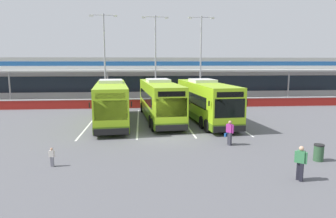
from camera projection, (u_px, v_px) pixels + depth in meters
name	position (u px, v px, depth m)	size (l,w,h in m)	color
ground_plane	(166.00, 137.00, 21.81)	(200.00, 200.00, 0.00)	#56565B
terminal_building	(152.00, 77.00, 47.84)	(70.00, 13.00, 6.00)	silver
red_barrier_wall	(156.00, 103.00, 36.00)	(60.00, 0.40, 1.10)	maroon
coach_bus_leftmost	(111.00, 103.00, 26.91)	(3.82, 12.33, 3.78)	#9ED11E
coach_bus_left_centre	(160.00, 101.00, 28.17)	(3.82, 12.33, 3.78)	#9ED11E
coach_bus_centre	(205.00, 101.00, 27.79)	(3.82, 12.33, 3.78)	#9ED11E
bay_stripe_far_west	(91.00, 122.00, 27.18)	(0.14, 13.00, 0.01)	silver
bay_stripe_west	(138.00, 122.00, 27.54)	(0.14, 13.00, 0.01)	silver
bay_stripe_mid_west	(184.00, 121.00, 27.90)	(0.14, 13.00, 0.01)	silver
bay_stripe_centre	(228.00, 120.00, 28.26)	(0.14, 13.00, 0.01)	silver
pedestrian_with_handbag	(230.00, 132.00, 19.69)	(0.54, 0.60, 1.62)	#33333D
pedestrian_in_dark_coat	(301.00, 162.00, 13.75)	(0.47, 0.42, 1.62)	black
pedestrian_child	(52.00, 156.00, 15.65)	(0.33, 0.20, 1.00)	slate
lamp_post_west	(104.00, 54.00, 36.34)	(3.24, 0.28, 11.00)	#9E9EA3
lamp_post_centre	(155.00, 55.00, 37.77)	(3.24, 0.28, 11.00)	#9E9EA3
lamp_post_east	(201.00, 55.00, 38.08)	(3.24, 0.28, 11.00)	#9E9EA3
litter_bin	(319.00, 153.00, 16.57)	(0.54, 0.54, 0.93)	#2D5133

